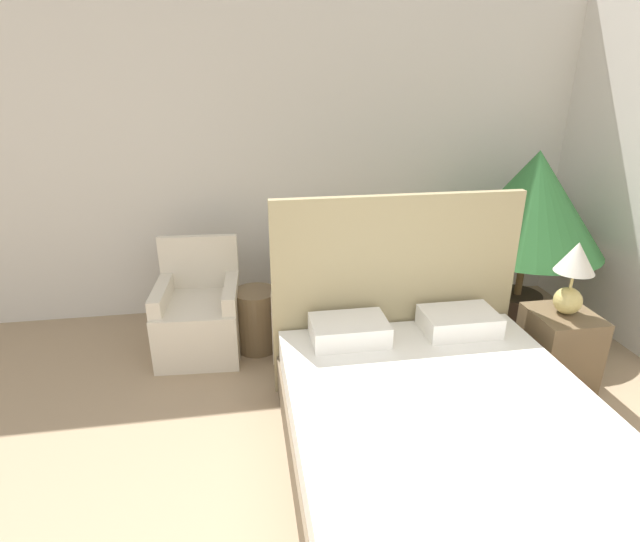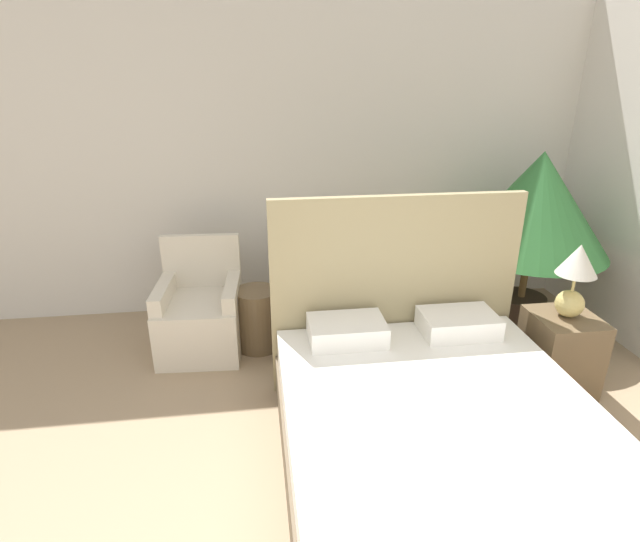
{
  "view_description": "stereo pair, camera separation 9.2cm",
  "coord_description": "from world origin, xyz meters",
  "views": [
    {
      "loc": [
        -0.52,
        -0.87,
        2.14
      ],
      "look_at": [
        0.03,
        2.49,
        0.77
      ],
      "focal_mm": 28.0,
      "sensor_mm": 36.0,
      "label": 1
    },
    {
      "loc": [
        -0.42,
        -0.88,
        2.14
      ],
      "look_at": [
        0.03,
        2.49,
        0.77
      ],
      "focal_mm": 28.0,
      "sensor_mm": 36.0,
      "label": 2
    }
  ],
  "objects": [
    {
      "name": "wall_back",
      "position": [
        0.0,
        3.62,
        1.45
      ],
      "size": [
        10.0,
        0.06,
        2.9
      ],
      "color": "silver",
      "rests_on": "ground_plane"
    },
    {
      "name": "bed",
      "position": [
        0.51,
        1.21,
        0.29
      ],
      "size": [
        1.72,
        2.09,
        1.4
      ],
      "color": "brown",
      "rests_on": "ground_plane"
    },
    {
      "name": "armchair_near_window_left",
      "position": [
        -0.9,
        2.81,
        0.28
      ],
      "size": [
        0.67,
        0.7,
        0.9
      ],
      "rotation": [
        0.0,
        0.0,
        -0.06
      ],
      "color": "beige",
      "rests_on": "ground_plane"
    },
    {
      "name": "armchair_near_window_right",
      "position": [
        0.01,
        2.81,
        0.28
      ],
      "size": [
        0.7,
        0.72,
        0.9
      ],
      "rotation": [
        0.0,
        0.0,
        -0.1
      ],
      "color": "beige",
      "rests_on": "ground_plane"
    },
    {
      "name": "potted_palm",
      "position": [
        1.87,
        2.83,
        1.1
      ],
      "size": [
        1.22,
        1.22,
        1.55
      ],
      "color": "#38281E",
      "rests_on": "ground_plane"
    },
    {
      "name": "nightstand",
      "position": [
        1.66,
        1.91,
        0.29
      ],
      "size": [
        0.43,
        0.44,
        0.58
      ],
      "color": "brown",
      "rests_on": "ground_plane"
    },
    {
      "name": "table_lamp",
      "position": [
        1.66,
        1.92,
        0.89
      ],
      "size": [
        0.26,
        0.26,
        0.52
      ],
      "color": "tan",
      "rests_on": "nightstand"
    },
    {
      "name": "side_table",
      "position": [
        -0.44,
        2.78,
        0.26
      ],
      "size": [
        0.35,
        0.35,
        0.51
      ],
      "color": "brown",
      "rests_on": "ground_plane"
    }
  ]
}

